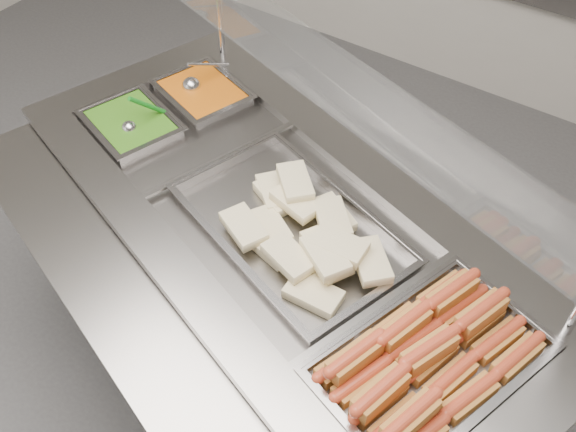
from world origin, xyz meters
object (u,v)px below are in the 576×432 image
Objects in this scene: steam_counter at (279,300)px; sneeze_guard at (341,83)px; pan_hotdogs at (429,367)px; pan_wraps at (290,229)px; ladle at (193,85)px; serving_spoon at (133,124)px.

steam_counter is 1.23× the size of sneeze_guard.
pan_wraps is at bearing 162.06° from pan_hotdogs.
sneeze_guard reaches higher than ladle.
pan_hotdogs is at bearing -17.94° from pan_wraps.
steam_counter is 3.26× the size of pan_hotdogs.
sneeze_guard is (0.06, 0.20, 0.79)m from steam_counter.
pan_hotdogs is at bearing -37.22° from sneeze_guard.
sneeze_guard is at bearing -10.62° from ladle.
pan_wraps reaches higher than steam_counter.
sneeze_guard is 0.77m from serving_spoon.
pan_wraps is at bearing -92.59° from sneeze_guard.
pan_hotdogs is 1.21m from serving_spoon.
ladle reaches higher than pan_wraps.
steam_counter is at bearing -4.24° from serving_spoon.
sneeze_guard is 0.75m from ladle.
serving_spoon is (-0.67, -0.16, -0.34)m from sneeze_guard.
serving_spoon reaches higher than steam_counter.
sneeze_guard is 2.16× the size of pan_wraps.
steam_counter is 0.72m from pan_hotdogs.
serving_spoon is at bearing 168.95° from pan_hotdogs.
steam_counter is at bearing 162.06° from pan_hotdogs.
pan_hotdogs is 3.76× the size of serving_spoon.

